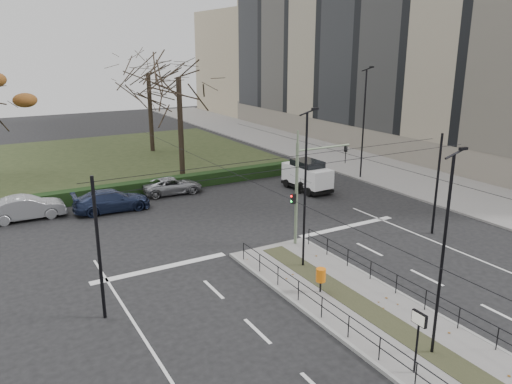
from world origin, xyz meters
TOP-DOWN VIEW (x-y plane):
  - ground at (0.00, 0.00)m, footprint 140.00×140.00m
  - median_island at (0.00, -2.50)m, footprint 4.40×15.00m
  - sidewalk_east at (18.00, 22.00)m, footprint 8.00×90.00m
  - park at (-6.00, 32.00)m, footprint 38.00×26.00m
  - hedge at (-6.00, 18.60)m, footprint 38.00×1.00m
  - apartment_block at (27.97, 23.97)m, footprint 13.09×52.10m
  - median_railing at (0.00, -2.60)m, footprint 4.14×13.24m
  - catenary at (0.00, 1.62)m, footprint 20.00×34.00m
  - traffic_light at (1.83, 4.50)m, footprint 3.86×2.18m
  - litter_bin at (-0.77, -0.82)m, footprint 0.44×0.44m
  - info_panel at (-1.51, -7.00)m, footprint 0.13×0.59m
  - streetlamp_median_near at (-0.05, -6.50)m, footprint 0.62×0.13m
  - streetlamp_median_far at (0.19, 1.87)m, footprint 0.65×0.13m
  - streetlamp_sidewalk at (14.52, 13.94)m, footprint 0.75×0.15m
  - parked_car_second at (-10.92, 16.72)m, footprint 4.67×1.66m
  - parked_car_third at (-5.78, 15.71)m, footprint 5.12×2.26m
  - parked_car_fourth at (-0.74, 17.64)m, footprint 4.56×2.35m
  - white_van at (8.56, 13.33)m, footprint 2.12×4.41m
  - bare_tree_center at (3.01, 33.44)m, footprint 7.87×7.87m
  - bare_tree_near at (1.85, 22.14)m, footprint 6.74×6.74m

SIDE VIEW (x-z plane):
  - ground at x=0.00m, z-range 0.00..0.00m
  - park at x=-6.00m, z-range 0.00..0.10m
  - median_island at x=0.00m, z-range 0.00..0.14m
  - sidewalk_east at x=18.00m, z-range 0.00..0.14m
  - hedge at x=-6.00m, z-range 0.00..1.00m
  - parked_car_fourth at x=-0.74m, z-range 0.00..1.23m
  - parked_car_third at x=-5.78m, z-range 0.00..1.46m
  - parked_car_second at x=-10.92m, z-range 0.00..1.53m
  - litter_bin at x=-0.77m, z-range 0.38..1.50m
  - median_railing at x=0.00m, z-range 0.52..1.44m
  - white_van at x=8.56m, z-range 0.05..2.40m
  - info_panel at x=-1.51m, z-range 0.78..3.04m
  - catenary at x=0.00m, z-range 0.42..6.42m
  - traffic_light at x=1.83m, z-range 0.61..6.28m
  - streetlamp_median_near at x=-0.05m, z-range 0.20..7.63m
  - streetlamp_median_far at x=0.19m, z-range 0.21..8.02m
  - streetlamp_sidewalk at x=14.52m, z-range 0.22..9.23m
  - bare_tree_center at x=3.01m, z-range 2.19..12.79m
  - bare_tree_near at x=1.85m, z-range 2.24..13.11m
  - apartment_block at x=27.97m, z-range -0.43..21.22m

